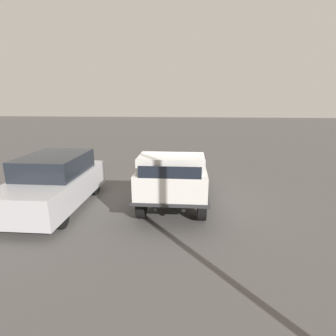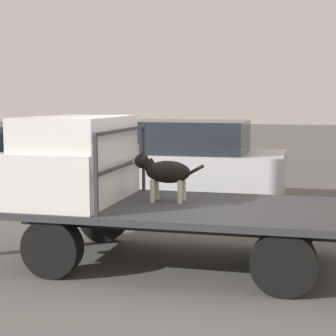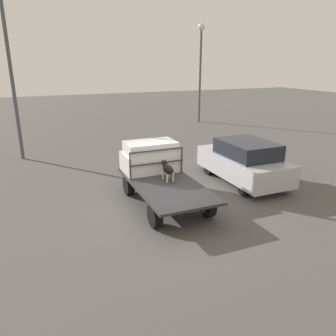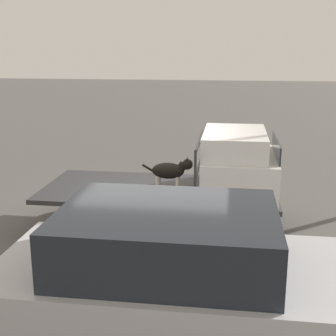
# 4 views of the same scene
# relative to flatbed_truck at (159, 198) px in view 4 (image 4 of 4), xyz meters

# --- Properties ---
(ground_plane) EXTENTS (80.00, 80.00, 0.00)m
(ground_plane) POSITION_rel_flatbed_truck_xyz_m (0.00, 0.00, -0.56)
(ground_plane) COLOR #514F4C
(flatbed_truck) EXTENTS (4.19, 2.01, 0.75)m
(flatbed_truck) POSITION_rel_flatbed_truck_xyz_m (0.00, 0.00, 0.00)
(flatbed_truck) COLOR black
(flatbed_truck) RESTS_ON ground
(truck_cab) EXTENTS (1.25, 1.89, 1.07)m
(truck_cab) POSITION_rel_flatbed_truck_xyz_m (1.39, 0.00, 0.69)
(truck_cab) COLOR silver
(truck_cab) RESTS_ON flatbed_truck
(truck_headboard) EXTENTS (0.04, 1.89, 0.92)m
(truck_headboard) POSITION_rel_flatbed_truck_xyz_m (0.72, 0.00, 0.79)
(truck_headboard) COLOR #2D2D30
(truck_headboard) RESTS_ON flatbed_truck
(dog) EXTENTS (0.94, 0.28, 0.64)m
(dog) POSITION_rel_flatbed_truck_xyz_m (0.25, -0.18, 0.57)
(dog) COLOR beige
(dog) RESTS_ON flatbed_truck
(parked_sedan) EXTENTS (4.00, 1.85, 1.64)m
(parked_sedan) POSITION_rel_flatbed_truck_xyz_m (0.82, -3.61, 0.26)
(parked_sedan) COLOR black
(parked_sedan) RESTS_ON ground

